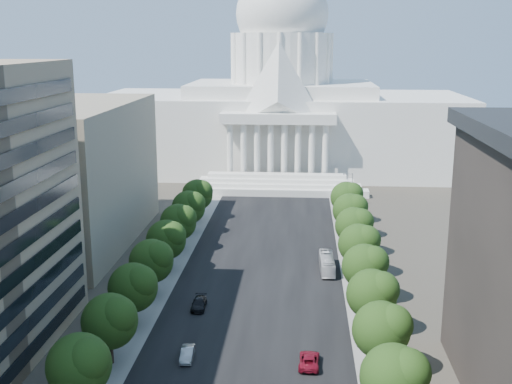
% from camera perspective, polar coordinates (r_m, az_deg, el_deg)
% --- Properties ---
extents(road_asphalt, '(30.00, 260.00, 0.01)m').
position_cam_1_polar(road_asphalt, '(127.50, 0.64, -6.27)').
color(road_asphalt, black).
rests_on(road_asphalt, ground).
extents(sidewalk_left, '(8.00, 260.00, 0.02)m').
position_cam_1_polar(sidewalk_left, '(130.00, -7.79, -6.00)').
color(sidewalk_left, gray).
rests_on(sidewalk_left, ground).
extents(sidewalk_right, '(8.00, 260.00, 0.02)m').
position_cam_1_polar(sidewalk_right, '(127.80, 9.23, -6.40)').
color(sidewalk_right, gray).
rests_on(sidewalk_right, ground).
extents(capitol, '(120.00, 56.00, 73.00)m').
position_cam_1_polar(capitol, '(216.06, 2.26, 7.31)').
color(capitol, white).
rests_on(capitol, ground).
extents(office_block_left_far, '(38.00, 52.00, 30.00)m').
position_cam_1_polar(office_block_left_far, '(143.90, -18.53, 1.52)').
color(office_block_left_far, gray).
rests_on(office_block_left_far, ground).
extents(tree_l_c, '(7.79, 7.60, 9.97)m').
position_cam_1_polar(tree_l_c, '(79.17, -15.28, -14.54)').
color(tree_l_c, '#33261C').
rests_on(tree_l_c, ground).
extents(tree_l_d, '(7.79, 7.60, 9.97)m').
position_cam_1_polar(tree_l_d, '(89.37, -12.72, -11.03)').
color(tree_l_d, '#33261C').
rests_on(tree_l_d, ground).
extents(tree_l_e, '(7.79, 7.60, 9.97)m').
position_cam_1_polar(tree_l_e, '(99.97, -10.73, -8.24)').
color(tree_l_e, '#33261C').
rests_on(tree_l_e, ground).
extents(tree_l_f, '(7.79, 7.60, 9.97)m').
position_cam_1_polar(tree_l_f, '(110.86, -9.15, -5.98)').
color(tree_l_f, '#33261C').
rests_on(tree_l_f, ground).
extents(tree_l_g, '(7.79, 7.60, 9.97)m').
position_cam_1_polar(tree_l_g, '(121.95, -7.87, -4.12)').
color(tree_l_g, '#33261C').
rests_on(tree_l_g, ground).
extents(tree_l_h, '(7.79, 7.60, 9.97)m').
position_cam_1_polar(tree_l_h, '(133.20, -6.80, -2.58)').
color(tree_l_h, '#33261C').
rests_on(tree_l_h, ground).
extents(tree_l_i, '(7.79, 7.60, 9.97)m').
position_cam_1_polar(tree_l_i, '(144.58, -5.91, -1.28)').
color(tree_l_i, '#33261C').
rests_on(tree_l_i, ground).
extents(tree_l_j, '(7.79, 7.60, 9.97)m').
position_cam_1_polar(tree_l_j, '(156.04, -5.14, -0.16)').
color(tree_l_j, '#33261C').
rests_on(tree_l_j, ground).
extents(tree_r_c, '(7.79, 7.60, 9.97)m').
position_cam_1_polar(tree_r_c, '(75.86, 12.41, -15.67)').
color(tree_r_c, '#33261C').
rests_on(tree_r_c, ground).
extents(tree_r_d, '(7.79, 7.60, 9.97)m').
position_cam_1_polar(tree_r_d, '(86.46, 11.31, -11.82)').
color(tree_r_d, '#33261C').
rests_on(tree_r_d, ground).
extents(tree_r_e, '(7.79, 7.60, 9.97)m').
position_cam_1_polar(tree_r_e, '(97.37, 10.47, -8.82)').
color(tree_r_e, '#33261C').
rests_on(tree_r_e, ground).
extents(tree_r_f, '(7.79, 7.60, 9.97)m').
position_cam_1_polar(tree_r_f, '(108.52, 9.81, -6.43)').
color(tree_r_f, '#33261C').
rests_on(tree_r_f, ground).
extents(tree_r_g, '(7.79, 7.60, 9.97)m').
position_cam_1_polar(tree_r_g, '(119.83, 9.27, -4.49)').
color(tree_r_g, '#33261C').
rests_on(tree_r_g, ground).
extents(tree_r_h, '(7.79, 7.60, 9.97)m').
position_cam_1_polar(tree_r_h, '(131.27, 8.84, -2.89)').
color(tree_r_h, '#33261C').
rests_on(tree_r_h, ground).
extents(tree_r_i, '(7.79, 7.60, 9.97)m').
position_cam_1_polar(tree_r_i, '(142.79, 8.47, -1.54)').
color(tree_r_i, '#33261C').
rests_on(tree_r_i, ground).
extents(tree_r_j, '(7.79, 7.60, 9.97)m').
position_cam_1_polar(tree_r_j, '(154.39, 8.16, -0.39)').
color(tree_r_j, '#33261C').
rests_on(tree_r_j, ground).
extents(streetlight_c, '(2.61, 0.44, 9.00)m').
position_cam_1_polar(streetlight_c, '(97.98, 11.36, -9.12)').
color(streetlight_c, gray).
rests_on(streetlight_c, ground).
extents(streetlight_d, '(2.61, 0.44, 9.00)m').
position_cam_1_polar(streetlight_d, '(121.31, 9.95, -4.61)').
color(streetlight_d, gray).
rests_on(streetlight_d, ground).
extents(streetlight_e, '(2.61, 0.44, 9.00)m').
position_cam_1_polar(streetlight_e, '(145.19, 9.02, -1.57)').
color(streetlight_e, gray).
rests_on(streetlight_e, ground).
extents(streetlight_f, '(2.61, 0.44, 9.00)m').
position_cam_1_polar(streetlight_f, '(169.40, 8.35, 0.61)').
color(streetlight_f, gray).
rests_on(streetlight_f, ground).
extents(car_silver, '(1.89, 4.85, 1.57)m').
position_cam_1_polar(car_silver, '(91.45, -6.13, -14.11)').
color(car_silver, '#A2A4A9').
rests_on(car_silver, ground).
extents(car_red, '(2.92, 5.93, 1.62)m').
position_cam_1_polar(car_red, '(89.59, 4.75, -14.68)').
color(car_red, maroon).
rests_on(car_red, ground).
extents(car_dark_b, '(2.33, 5.51, 1.59)m').
position_cam_1_polar(car_dark_b, '(106.81, -5.09, -9.88)').
color(car_dark_b, black).
rests_on(car_dark_b, ground).
extents(city_bus, '(2.82, 10.77, 2.98)m').
position_cam_1_polar(city_bus, '(123.24, 6.33, -6.32)').
color(city_bus, silver).
rests_on(city_bus, ground).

